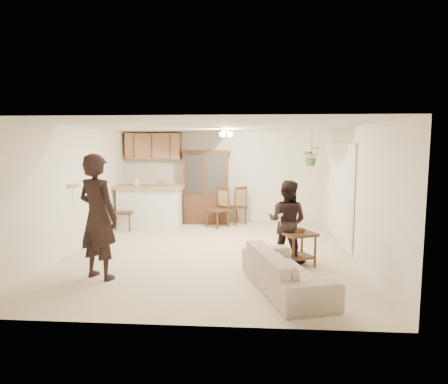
# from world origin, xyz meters

# --- Properties ---
(floor) EXTENTS (6.50, 6.50, 0.00)m
(floor) POSITION_xyz_m (0.00, 0.00, 0.00)
(floor) COLOR beige
(floor) RESTS_ON ground
(ceiling) EXTENTS (5.50, 6.50, 0.02)m
(ceiling) POSITION_xyz_m (0.00, 0.00, 2.50)
(ceiling) COLOR silver
(ceiling) RESTS_ON wall_back
(wall_back) EXTENTS (5.50, 0.02, 2.50)m
(wall_back) POSITION_xyz_m (0.00, 3.25, 1.25)
(wall_back) COLOR silver
(wall_back) RESTS_ON ground
(wall_front) EXTENTS (5.50, 0.02, 2.50)m
(wall_front) POSITION_xyz_m (0.00, -3.25, 1.25)
(wall_front) COLOR silver
(wall_front) RESTS_ON ground
(wall_left) EXTENTS (0.02, 6.50, 2.50)m
(wall_left) POSITION_xyz_m (-2.75, 0.00, 1.25)
(wall_left) COLOR silver
(wall_left) RESTS_ON ground
(wall_right) EXTENTS (0.02, 6.50, 2.50)m
(wall_right) POSITION_xyz_m (2.75, 0.00, 1.25)
(wall_right) COLOR silver
(wall_right) RESTS_ON ground
(breakfast_bar) EXTENTS (1.60, 0.55, 1.00)m
(breakfast_bar) POSITION_xyz_m (-1.85, 2.35, 0.50)
(breakfast_bar) COLOR white
(breakfast_bar) RESTS_ON floor
(bar_top) EXTENTS (1.75, 0.70, 0.08)m
(bar_top) POSITION_xyz_m (-1.85, 2.35, 1.05)
(bar_top) COLOR #9D7B5E
(bar_top) RESTS_ON breakfast_bar
(upper_cabinets) EXTENTS (1.50, 0.34, 0.70)m
(upper_cabinets) POSITION_xyz_m (-1.90, 3.07, 2.10)
(upper_cabinets) COLOR #8D5B3D
(upper_cabinets) RESTS_ON wall_back
(vertical_blinds) EXTENTS (0.06, 2.30, 2.10)m
(vertical_blinds) POSITION_xyz_m (2.71, 0.90, 1.10)
(vertical_blinds) COLOR silver
(vertical_blinds) RESTS_ON wall_right
(ceiling_fixture) EXTENTS (0.36, 0.36, 0.20)m
(ceiling_fixture) POSITION_xyz_m (0.20, 1.20, 2.40)
(ceiling_fixture) COLOR #FFEFBF
(ceiling_fixture) RESTS_ON ceiling
(hanging_plant) EXTENTS (0.43, 0.37, 0.48)m
(hanging_plant) POSITION_xyz_m (2.30, 2.40, 1.85)
(hanging_plant) COLOR #2A5923
(hanging_plant) RESTS_ON ceiling
(plant_cord) EXTENTS (0.01, 0.01, 0.65)m
(plant_cord) POSITION_xyz_m (2.30, 2.40, 2.17)
(plant_cord) COLOR black
(plant_cord) RESTS_ON ceiling
(sofa) EXTENTS (1.24, 2.01, 0.73)m
(sofa) POSITION_xyz_m (1.33, -1.96, 0.37)
(sofa) COLOR beige
(sofa) RESTS_ON floor
(adult) EXTENTS (0.78, 0.66, 1.80)m
(adult) POSITION_xyz_m (-1.65, -1.66, 0.90)
(adult) COLOR black
(adult) RESTS_ON floor
(child) EXTENTS (0.81, 0.74, 1.35)m
(child) POSITION_xyz_m (1.46, -0.54, 0.68)
(child) COLOR black
(child) RESTS_ON floor
(china_hutch) EXTENTS (1.27, 0.49, 2.00)m
(china_hutch) POSITION_xyz_m (-0.43, 2.97, 0.99)
(china_hutch) COLOR #392114
(china_hutch) RESTS_ON floor
(side_table) EXTENTS (0.73, 0.73, 0.67)m
(side_table) POSITION_xyz_m (1.64, -0.72, 0.31)
(side_table) COLOR #392114
(side_table) RESTS_ON floor
(chair_bar) EXTENTS (0.45, 0.45, 1.00)m
(chair_bar) POSITION_xyz_m (-2.41, 1.98, 0.28)
(chair_bar) COLOR #392114
(chair_bar) RESTS_ON floor
(chair_hutch_left) EXTENTS (0.66, 0.66, 1.05)m
(chair_hutch_left) POSITION_xyz_m (-0.08, 2.40, 0.30)
(chair_hutch_left) COLOR #392114
(chair_hutch_left) RESTS_ON floor
(chair_hutch_right) EXTENTS (0.65, 0.65, 1.04)m
(chair_hutch_right) POSITION_xyz_m (0.38, 2.88, 0.29)
(chair_hutch_right) COLOR #392114
(chair_hutch_right) RESTS_ON floor
(controller_adult) EXTENTS (0.12, 0.18, 0.05)m
(controller_adult) POSITION_xyz_m (-1.84, -2.09, 1.55)
(controller_adult) COLOR white
(controller_adult) RESTS_ON adult
(controller_child) EXTENTS (0.09, 0.14, 0.04)m
(controller_child) POSITION_xyz_m (1.31, -0.87, 0.93)
(controller_child) COLOR white
(controller_child) RESTS_ON child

